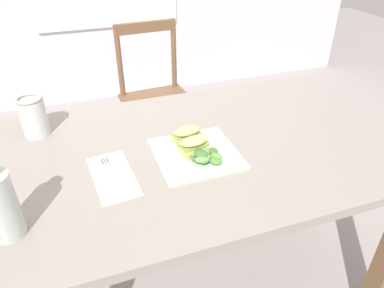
% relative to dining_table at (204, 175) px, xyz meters
% --- Properties ---
extents(dining_table, '(1.34, 0.81, 0.74)m').
position_rel_dining_table_xyz_m(dining_table, '(0.00, 0.00, 0.00)').
color(dining_table, gray).
rests_on(dining_table, ground).
extents(chair_wooden_far, '(0.43, 0.43, 0.87)m').
position_rel_dining_table_xyz_m(chair_wooden_far, '(0.08, 1.00, -0.17)').
color(chair_wooden_far, brown).
rests_on(chair_wooden_far, ground).
extents(plate_lunch, '(0.25, 0.25, 0.01)m').
position_rel_dining_table_xyz_m(plate_lunch, '(-0.05, -0.05, 0.13)').
color(plate_lunch, beige).
rests_on(plate_lunch, dining_table).
extents(sandwich_half_front, '(0.10, 0.08, 0.06)m').
position_rel_dining_table_xyz_m(sandwich_half_front, '(-0.05, -0.04, 0.16)').
color(sandwich_half_front, '#DBB270').
rests_on(sandwich_half_front, plate_lunch).
extents(sandwich_half_back, '(0.10, 0.08, 0.06)m').
position_rel_dining_table_xyz_m(sandwich_half_back, '(-0.05, 0.02, 0.16)').
color(sandwich_half_back, '#DBB270').
rests_on(sandwich_half_back, plate_lunch).
extents(salad_mixed_greens, '(0.11, 0.10, 0.03)m').
position_rel_dining_table_xyz_m(salad_mixed_greens, '(-0.04, -0.09, 0.15)').
color(salad_mixed_greens, '#602D47').
rests_on(salad_mixed_greens, plate_lunch).
extents(napkin_folded, '(0.13, 0.24, 0.00)m').
position_rel_dining_table_xyz_m(napkin_folded, '(-0.31, -0.07, 0.13)').
color(napkin_folded, silver).
rests_on(napkin_folded, dining_table).
extents(fork_on_napkin, '(0.05, 0.19, 0.00)m').
position_rel_dining_table_xyz_m(fork_on_napkin, '(-0.31, -0.05, 0.13)').
color(fork_on_napkin, silver).
rests_on(fork_on_napkin, napkin_folded).
extents(bottle_cold_brew, '(0.07, 0.07, 0.22)m').
position_rel_dining_table_xyz_m(bottle_cold_brew, '(-0.57, -0.21, 0.21)').
color(bottle_cold_brew, black).
rests_on(bottle_cold_brew, dining_table).
extents(mason_jar_iced_tea, '(0.09, 0.09, 0.14)m').
position_rel_dining_table_xyz_m(mason_jar_iced_tea, '(-0.52, 0.26, 0.19)').
color(mason_jar_iced_tea, gold).
rests_on(mason_jar_iced_tea, dining_table).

